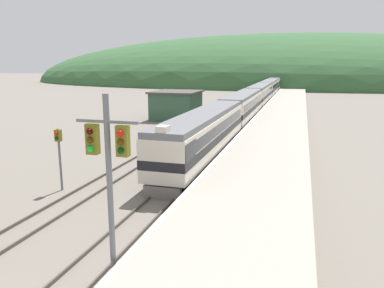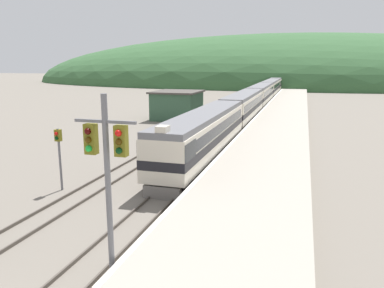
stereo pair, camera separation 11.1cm
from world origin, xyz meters
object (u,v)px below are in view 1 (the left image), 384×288
object	(u,v)px
express_train_lead_car	(204,134)
signal_mast_main	(108,165)
carriage_third	(260,94)
signal_post_siding	(59,147)
carriage_second	(243,106)
carriage_fourth	(270,88)
carriage_fifth	(276,83)

from	to	relation	value
express_train_lead_car	signal_mast_main	bearing A→B (deg)	-85.65
carriage_third	signal_mast_main	world-z (taller)	signal_mast_main
express_train_lead_car	signal_post_siding	size ratio (longest dim) A/B	5.14
carriage_second	signal_mast_main	bearing A→B (deg)	-87.98
carriage_second	signal_mast_main	world-z (taller)	signal_mast_main
express_train_lead_car	carriage_fourth	bearing A→B (deg)	90.00
carriage_second	signal_post_siding	world-z (taller)	carriage_second
carriage_fifth	express_train_lead_car	bearing A→B (deg)	-90.00
express_train_lead_car	carriage_second	bearing A→B (deg)	90.00
carriage_second	carriage_fourth	bearing A→B (deg)	90.00
carriage_third	signal_post_siding	size ratio (longest dim) A/B	5.06
signal_mast_main	carriage_fourth	bearing A→B (deg)	90.98
carriage_fourth	signal_post_siding	world-z (taller)	carriage_fourth
signal_mast_main	signal_post_siding	size ratio (longest dim) A/B	1.75
carriage_third	carriage_fifth	distance (m)	40.55
carriage_fourth	carriage_fifth	xyz separation A→B (m)	(0.00, 20.28, 0.00)
express_train_lead_car	carriage_third	bearing A→B (deg)	90.00
carriage_fourth	signal_post_siding	xyz separation A→B (m)	(-6.50, -70.91, 0.65)
signal_mast_main	carriage_fifth	bearing A→B (deg)	90.78
express_train_lead_car	carriage_second	world-z (taller)	express_train_lead_car
carriage_third	carriage_fourth	size ratio (longest dim) A/B	1.00
carriage_fifth	signal_mast_main	xyz separation A→B (m)	(1.36, -99.31, 2.26)
express_train_lead_car	carriage_fourth	size ratio (longest dim) A/B	1.02
carriage_third	carriage_fifth	xyz separation A→B (m)	(0.00, 40.55, 0.00)
signal_post_siding	carriage_fourth	bearing A→B (deg)	84.76
carriage_third	express_train_lead_car	bearing A→B (deg)	-90.00
carriage_fourth	signal_post_siding	size ratio (longest dim) A/B	5.06
signal_mast_main	signal_post_siding	bearing A→B (deg)	134.04
carriage_fifth	signal_post_siding	size ratio (longest dim) A/B	5.06
carriage_second	signal_post_siding	distance (m)	31.05
carriage_second	carriage_fifth	distance (m)	60.83
carriage_fifth	signal_post_siding	bearing A→B (deg)	-94.08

